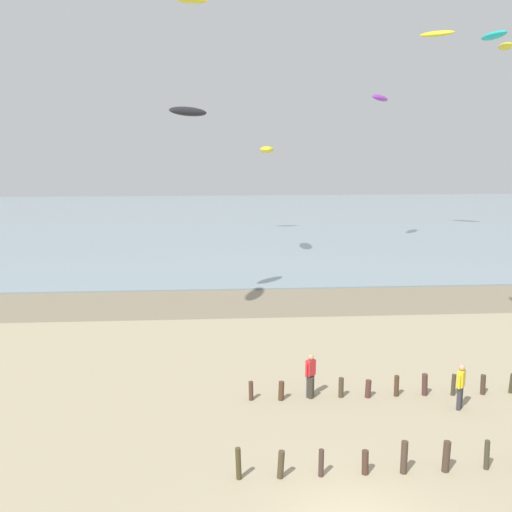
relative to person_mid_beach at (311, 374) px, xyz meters
The scene contains 13 objects.
wet_sand_strip 13.60m from the person_mid_beach, 90.44° to the left, with size 120.00×6.38×0.01m, color #84755B.
sea 51.77m from the person_mid_beach, 90.12° to the left, with size 160.00×70.00×0.10m, color #7F939E.
groyne_near 7.56m from the person_mid_beach, 46.37° to the right, with size 16.18×0.33×1.01m.
groyne_mid 7.22m from the person_mid_beach, ahead, with size 19.35×0.36×0.88m.
person_mid_beach is the anchor object (origin of this frame).
person_by_waterline 5.48m from the person_mid_beach, 15.12° to the right, with size 0.39×0.47×1.71m.
kite_aloft_0 17.15m from the person_mid_beach, 111.48° to the left, with size 2.79×0.89×0.45m, color black.
kite_aloft_1 37.61m from the person_mid_beach, 70.90° to the left, with size 3.24×1.04×0.52m, color purple.
kite_aloft_2 16.39m from the person_mid_beach, 29.30° to the left, with size 1.83×0.59×0.29m, color #19B2B7.
kite_aloft_4 46.10m from the person_mid_beach, 64.28° to the left, with size 3.41×1.09×0.55m, color yellow.
kite_aloft_5 28.74m from the person_mid_beach, 88.58° to the left, with size 3.56×1.14×0.57m, color yellow.
kite_aloft_6 49.06m from the person_mid_beach, 56.36° to the left, with size 3.37×1.08×0.54m, color yellow.
kite_aloft_7 40.25m from the person_mid_beach, 98.99° to the left, with size 2.65×0.85×0.42m, color yellow.
Camera 1 is at (-3.42, -12.98, 9.60)m, focal length 41.07 mm.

